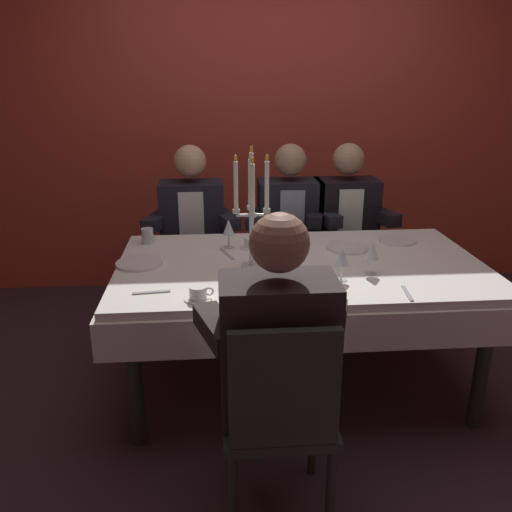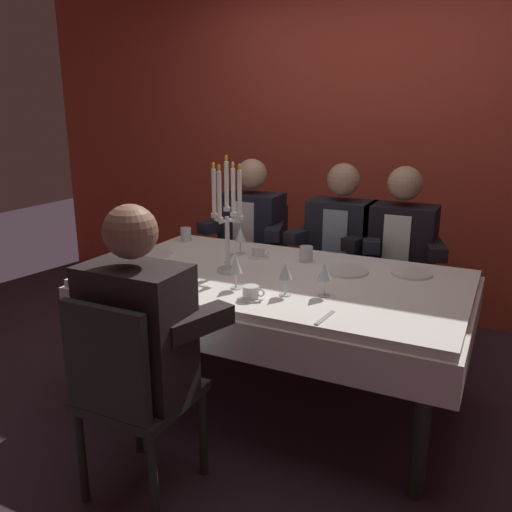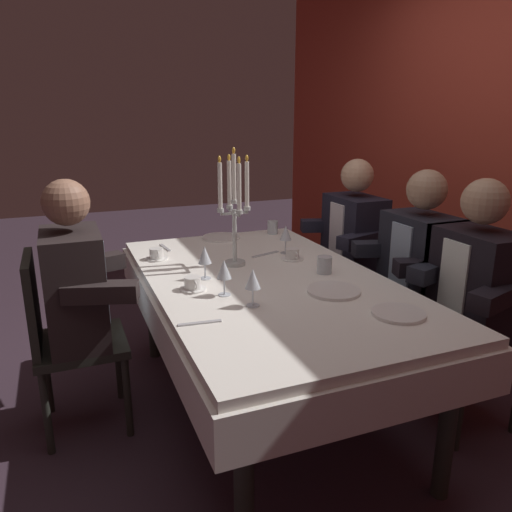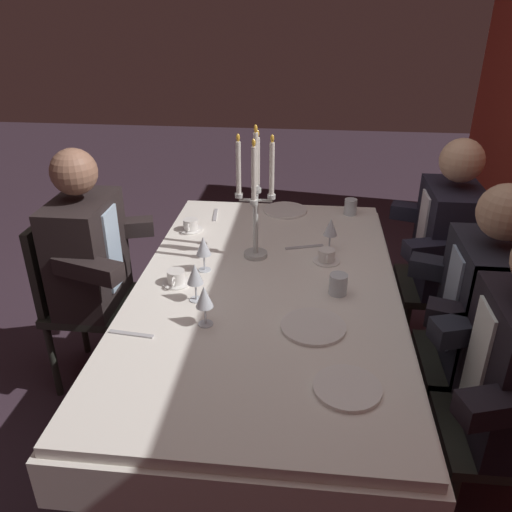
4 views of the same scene
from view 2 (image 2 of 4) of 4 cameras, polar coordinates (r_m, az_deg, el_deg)
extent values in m
plane|color=#382833|center=(3.08, 2.25, -15.25)|extent=(12.00, 12.00, 0.00)
cube|color=#C24230|center=(4.22, 11.83, 12.26)|extent=(6.00, 0.12, 2.70)
cube|color=white|center=(2.78, 2.41, -2.44)|extent=(1.90, 1.10, 0.04)
cube|color=white|center=(2.82, 2.38, -4.57)|extent=(1.94, 1.14, 0.18)
cylinder|color=#272923|center=(3.01, -15.99, -9.19)|extent=(0.07, 0.07, 0.70)
cylinder|color=#272923|center=(2.36, 17.38, -16.76)|extent=(0.07, 0.07, 0.70)
cylinder|color=#272923|center=(3.63, -6.98, -4.24)|extent=(0.07, 0.07, 0.70)
cylinder|color=#272923|center=(3.12, 19.95, -8.64)|extent=(0.07, 0.07, 0.70)
cylinder|color=silver|center=(2.82, -3.05, -1.53)|extent=(0.11, 0.11, 0.02)
cylinder|color=silver|center=(2.78, -3.10, 1.42)|extent=(0.02, 0.02, 0.28)
cylinder|color=silver|center=(2.74, -3.15, 5.07)|extent=(0.04, 0.04, 0.02)
cylinder|color=white|center=(2.72, -3.19, 7.67)|extent=(0.02, 0.02, 0.23)
ellipsoid|color=yellow|center=(2.70, -3.24, 10.45)|extent=(0.02, 0.02, 0.03)
cylinder|color=silver|center=(2.73, -2.45, 3.77)|extent=(0.08, 0.01, 0.01)
cylinder|color=silver|center=(2.71, -1.75, 4.11)|extent=(0.04, 0.04, 0.02)
cylinder|color=white|center=(2.69, -1.78, 6.73)|extent=(0.02, 0.02, 0.23)
ellipsoid|color=yellow|center=(2.67, -1.80, 9.54)|extent=(0.02, 0.02, 0.03)
cylinder|color=silver|center=(2.78, -2.76, 3.99)|extent=(0.01, 0.07, 0.01)
cylinder|color=silver|center=(2.81, -2.40, 4.53)|extent=(0.04, 0.04, 0.02)
cylinder|color=white|center=(2.79, -2.43, 7.06)|extent=(0.02, 0.02, 0.23)
ellipsoid|color=yellow|center=(2.77, -2.46, 9.77)|extent=(0.02, 0.02, 0.03)
cylinder|color=silver|center=(2.77, -3.81, 3.91)|extent=(0.07, 0.01, 0.01)
cylinder|color=silver|center=(2.78, -4.49, 4.38)|extent=(0.04, 0.04, 0.02)
cylinder|color=white|center=(2.76, -4.55, 6.93)|extent=(0.02, 0.02, 0.23)
ellipsoid|color=yellow|center=(2.75, -4.61, 9.67)|extent=(0.02, 0.02, 0.03)
cylinder|color=silver|center=(2.72, -3.52, 3.69)|extent=(0.01, 0.08, 0.01)
cylinder|color=silver|center=(2.68, -3.92, 3.96)|extent=(0.04, 0.04, 0.02)
cylinder|color=white|center=(2.66, -3.97, 6.60)|extent=(0.02, 0.02, 0.23)
ellipsoid|color=yellow|center=(2.64, -4.03, 9.44)|extent=(0.02, 0.02, 0.03)
cylinder|color=white|center=(2.89, 16.36, -1.80)|extent=(0.21, 0.21, 0.01)
cylinder|color=white|center=(2.86, 9.59, -1.57)|extent=(0.24, 0.24, 0.01)
cylinder|color=white|center=(3.21, -11.10, 0.31)|extent=(0.24, 0.24, 0.01)
cylinder|color=silver|center=(2.49, 7.30, -4.22)|extent=(0.06, 0.06, 0.00)
cylinder|color=silver|center=(2.48, 7.33, -3.37)|extent=(0.01, 0.01, 0.07)
cone|color=silver|center=(2.45, 7.40, -1.60)|extent=(0.07, 0.07, 0.08)
cylinder|color=#E0D172|center=(2.46, 7.38, -2.15)|extent=(0.04, 0.04, 0.03)
cylinder|color=silver|center=(2.57, -2.16, -3.44)|extent=(0.06, 0.06, 0.00)
cylinder|color=silver|center=(2.56, -2.17, -2.61)|extent=(0.01, 0.01, 0.07)
cone|color=silver|center=(2.54, -2.19, -0.90)|extent=(0.07, 0.07, 0.08)
cylinder|color=silver|center=(3.16, -1.67, 0.26)|extent=(0.06, 0.06, 0.00)
cylinder|color=silver|center=(3.15, -1.68, 0.95)|extent=(0.01, 0.01, 0.07)
cone|color=silver|center=(3.13, -1.69, 2.37)|extent=(0.07, 0.07, 0.08)
cylinder|color=#E0D172|center=(3.14, -1.68, 1.93)|extent=(0.04, 0.04, 0.03)
cylinder|color=silver|center=(2.48, 3.14, -4.17)|extent=(0.06, 0.06, 0.00)
cylinder|color=silver|center=(2.47, 3.15, -3.31)|extent=(0.01, 0.01, 0.07)
cone|color=silver|center=(2.45, 3.18, -1.54)|extent=(0.07, 0.07, 0.08)
cylinder|color=#E0D172|center=(2.45, 3.17, -2.09)|extent=(0.04, 0.04, 0.03)
cylinder|color=silver|center=(3.49, -7.54, 2.32)|extent=(0.07, 0.07, 0.09)
cylinder|color=silver|center=(3.01, 5.42, 0.23)|extent=(0.07, 0.07, 0.09)
cylinder|color=white|center=(3.09, 0.24, -0.06)|extent=(0.12, 0.12, 0.01)
cylinder|color=white|center=(3.09, 0.24, 0.48)|extent=(0.08, 0.08, 0.05)
torus|color=white|center=(3.06, 1.08, 0.42)|extent=(0.04, 0.01, 0.04)
cylinder|color=white|center=(2.44, -0.56, -4.54)|extent=(0.12, 0.12, 0.01)
cylinder|color=white|center=(2.43, -0.56, -3.86)|extent=(0.08, 0.08, 0.05)
torus|color=white|center=(2.40, 0.51, -3.98)|extent=(0.04, 0.01, 0.04)
cylinder|color=white|center=(2.67, -11.84, -3.02)|extent=(0.12, 0.12, 0.01)
cylinder|color=white|center=(2.66, -11.87, -2.40)|extent=(0.08, 0.08, 0.05)
torus|color=white|center=(2.63, -11.01, -2.50)|extent=(0.04, 0.01, 0.04)
cube|color=#B7B7BC|center=(2.87, -14.10, -1.86)|extent=(0.17, 0.04, 0.01)
cube|color=#B7B7BC|center=(3.07, -2.92, -0.23)|extent=(0.08, 0.19, 0.01)
cube|color=#B7B7BC|center=(2.24, 7.43, -6.59)|extent=(0.04, 0.17, 0.01)
cylinder|color=#272923|center=(3.87, -4.00, -5.10)|extent=(0.04, 0.04, 0.42)
cylinder|color=#272923|center=(3.71, 0.85, -5.99)|extent=(0.04, 0.04, 0.42)
cylinder|color=#272923|center=(4.16, -1.53, -3.52)|extent=(0.04, 0.04, 0.42)
cylinder|color=#272923|center=(4.02, 3.04, -4.26)|extent=(0.04, 0.04, 0.42)
cube|color=#272923|center=(3.86, -0.42, -1.49)|extent=(0.42, 0.42, 0.04)
cube|color=#272923|center=(3.96, 0.80, 2.56)|extent=(0.38, 0.04, 0.44)
cube|color=black|center=(3.79, -0.43, 2.70)|extent=(0.42, 0.26, 0.54)
cube|color=silver|center=(3.66, -1.37, 2.73)|extent=(0.16, 0.01, 0.40)
sphere|color=tan|center=(3.71, -0.44, 8.80)|extent=(0.21, 0.21, 0.21)
cube|color=black|center=(3.79, -4.08, 3.31)|extent=(0.19, 0.34, 0.08)
cube|color=black|center=(3.60, 2.01, 2.65)|extent=(0.19, 0.34, 0.08)
cylinder|color=#272923|center=(2.47, -5.70, -18.33)|extent=(0.04, 0.04, 0.42)
cylinder|color=#272923|center=(2.65, -12.64, -16.07)|extent=(0.04, 0.04, 0.42)
cylinder|color=#272923|center=(2.23, -10.96, -22.80)|extent=(0.04, 0.04, 0.42)
cylinder|color=#272923|center=(2.43, -18.22, -19.77)|extent=(0.04, 0.04, 0.42)
cube|color=#272923|center=(2.31, -12.22, -14.46)|extent=(0.42, 0.42, 0.04)
cube|color=#272923|center=(2.07, -15.89, -10.93)|extent=(0.38, 0.04, 0.44)
cube|color=#2A2121|center=(2.18, -12.66, -7.86)|extent=(0.42, 0.26, 0.54)
cube|color=silver|center=(2.27, -10.59, -5.97)|extent=(0.16, 0.01, 0.40)
sphere|color=#986A53|center=(2.05, -13.34, 2.56)|extent=(0.21, 0.21, 0.21)
cube|color=#2A2121|center=(2.12, -6.33, -7.08)|extent=(0.19, 0.34, 0.08)
cube|color=#2A2121|center=(2.37, -15.41, -5.05)|extent=(0.19, 0.34, 0.08)
cylinder|color=#272923|center=(3.61, 5.12, -6.73)|extent=(0.04, 0.04, 0.42)
cylinder|color=#272923|center=(3.51, 10.67, -7.64)|extent=(0.04, 0.04, 0.42)
cylinder|color=#272923|center=(3.92, 7.02, -4.89)|extent=(0.04, 0.04, 0.42)
cylinder|color=#272923|center=(3.83, 12.14, -5.66)|extent=(0.04, 0.04, 0.42)
cube|color=#272923|center=(3.63, 8.89, -2.82)|extent=(0.42, 0.42, 0.04)
cube|color=#272923|center=(3.74, 9.92, 1.51)|extent=(0.38, 0.04, 0.44)
cube|color=black|center=(3.55, 9.09, 1.61)|extent=(0.42, 0.26, 0.54)
cube|color=#8A9EB5|center=(3.42, 8.44, 1.60)|extent=(0.16, 0.01, 0.40)
sphere|color=tan|center=(3.47, 9.38, 8.10)|extent=(0.21, 0.21, 0.21)
cube|color=black|center=(3.52, 5.21, 2.29)|extent=(0.19, 0.34, 0.08)
cube|color=black|center=(3.39, 12.16, 1.48)|extent=(0.19, 0.34, 0.08)
cylinder|color=#272923|center=(3.50, 11.10, -7.70)|extent=(0.04, 0.04, 0.42)
cylinder|color=#272923|center=(3.44, 16.95, -8.57)|extent=(0.04, 0.04, 0.42)
cylinder|color=#272923|center=(3.82, 12.53, -5.71)|extent=(0.04, 0.04, 0.42)
cylinder|color=#272923|center=(3.77, 17.87, -6.46)|extent=(0.04, 0.04, 0.42)
cube|color=#272923|center=(3.55, 14.87, -3.64)|extent=(0.42, 0.42, 0.04)
cube|color=#272923|center=(3.66, 15.74, 0.82)|extent=(0.38, 0.04, 0.44)
cube|color=black|center=(3.46, 15.21, 0.88)|extent=(0.42, 0.26, 0.54)
cube|color=white|center=(3.33, 14.79, 0.85)|extent=(0.16, 0.01, 0.40)
sphere|color=tan|center=(3.38, 15.71, 7.52)|extent=(0.21, 0.21, 0.21)
cube|color=black|center=(3.40, 11.30, 1.58)|extent=(0.19, 0.34, 0.08)
cube|color=black|center=(3.33, 18.63, 0.71)|extent=(0.19, 0.34, 0.08)
camera|label=1|loc=(1.51, -72.27, 8.75)|focal=37.43mm
camera|label=3|loc=(1.86, 61.44, 5.42)|focal=34.65mm
camera|label=4|loc=(2.73, 46.51, 16.51)|focal=36.52mm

